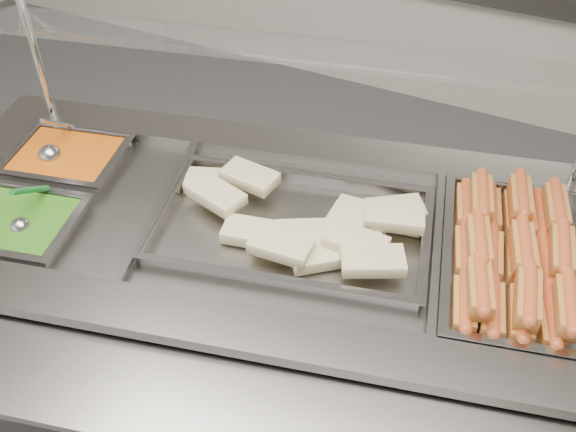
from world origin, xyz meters
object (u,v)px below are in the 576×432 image
at_px(ladle, 51,154).
at_px(serving_spoon, 23,220).
at_px(pan_hotdogs, 514,269).
at_px(steam_counter, 272,328).
at_px(sneeze_guard, 287,52).
at_px(pan_wraps, 292,231).

distance_m(ladle, serving_spoon, 0.27).
height_order(pan_hotdogs, ladle, ladle).
xyz_separation_m(steam_counter, sneeze_guard, (-0.05, 0.20, 0.76)).
xyz_separation_m(ladle, serving_spoon, (0.12, -0.24, 0.00)).
relative_size(pan_hotdogs, ladle, 3.30).
height_order(sneeze_guard, ladle, sneeze_guard).
bearing_deg(steam_counter, serving_spoon, -152.94).
height_order(sneeze_guard, pan_wraps, sneeze_guard).
bearing_deg(ladle, pan_wraps, 3.42).
bearing_deg(serving_spoon, ladle, 117.38).
bearing_deg(ladle, sneeze_guard, 20.69).
xyz_separation_m(steam_counter, serving_spoon, (-0.53, -0.27, 0.43)).
xyz_separation_m(pan_hotdogs, ladle, (-1.22, -0.16, 0.05)).
height_order(pan_wraps, ladle, ladle).
relative_size(steam_counter, ladle, 10.87).
bearing_deg(ladle, serving_spoon, -62.62).
xyz_separation_m(steam_counter, pan_hotdogs, (0.57, 0.14, 0.38)).
distance_m(pan_wraps, ladle, 0.71).
xyz_separation_m(sneeze_guard, pan_hotdogs, (0.62, -0.06, -0.38)).
xyz_separation_m(sneeze_guard, ladle, (-0.60, -0.23, -0.33)).
height_order(pan_wraps, serving_spoon, serving_spoon).
relative_size(steam_counter, pan_hotdogs, 3.29).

